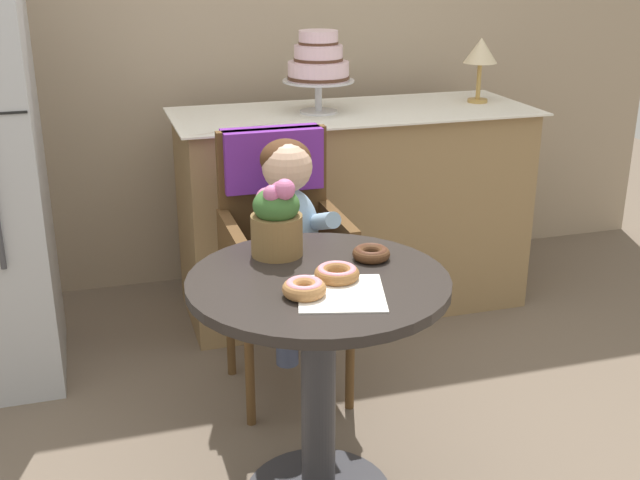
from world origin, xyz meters
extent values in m
cylinder|color=#282321|center=(0.00, 0.00, 0.70)|extent=(0.72, 0.72, 0.03)
cylinder|color=#333338|center=(0.00, 0.00, 0.34)|extent=(0.10, 0.10, 0.69)
cube|color=brown|center=(0.07, 0.62, 0.47)|extent=(0.42, 0.42, 0.04)
cube|color=brown|center=(0.07, 0.81, 0.72)|extent=(0.40, 0.04, 0.46)
cube|color=brown|center=(-0.12, 0.62, 0.58)|extent=(0.04, 0.38, 0.18)
cube|color=brown|center=(0.26, 0.62, 0.58)|extent=(0.04, 0.38, 0.18)
cube|color=#6B2893|center=(0.07, 0.81, 0.84)|extent=(0.36, 0.11, 0.22)
cylinder|color=brown|center=(-0.11, 0.44, 0.23)|extent=(0.03, 0.03, 0.45)
cylinder|color=brown|center=(0.25, 0.44, 0.23)|extent=(0.03, 0.03, 0.45)
cylinder|color=brown|center=(-0.11, 0.80, 0.23)|extent=(0.03, 0.03, 0.45)
cylinder|color=brown|center=(0.25, 0.80, 0.23)|extent=(0.03, 0.03, 0.45)
ellipsoid|color=#8CADCC|center=(0.07, 0.60, 0.64)|extent=(0.22, 0.16, 0.30)
sphere|color=#E0B293|center=(0.07, 0.59, 0.87)|extent=(0.17, 0.17, 0.17)
ellipsoid|color=#4C2D19|center=(0.07, 0.61, 0.89)|extent=(0.17, 0.17, 0.14)
cylinder|color=#8CADCC|center=(-0.03, 0.52, 0.69)|extent=(0.08, 0.23, 0.13)
sphere|color=#E0B293|center=(-0.02, 0.44, 0.62)|extent=(0.06, 0.06, 0.06)
cylinder|color=#8CADCC|center=(0.16, 0.52, 0.69)|extent=(0.08, 0.23, 0.13)
sphere|color=#E0B293|center=(0.15, 0.44, 0.62)|extent=(0.06, 0.06, 0.06)
cylinder|color=#3F4760|center=(0.01, 0.52, 0.53)|extent=(0.09, 0.22, 0.09)
cylinder|color=#3F4760|center=(0.01, 0.41, 0.36)|extent=(0.08, 0.08, 0.26)
cylinder|color=#3F4760|center=(0.12, 0.52, 0.53)|extent=(0.09, 0.22, 0.09)
cylinder|color=#3F4760|center=(0.12, 0.41, 0.36)|extent=(0.08, 0.08, 0.26)
cube|color=white|center=(0.03, -0.12, 0.72)|extent=(0.27, 0.29, 0.00)
torus|color=#AD7542|center=(-0.07, -0.11, 0.74)|extent=(0.11, 0.11, 0.04)
torus|color=pink|center=(-0.07, -0.11, 0.75)|extent=(0.10, 0.10, 0.02)
torus|color=#4C2D19|center=(0.18, 0.08, 0.74)|extent=(0.11, 0.11, 0.03)
torus|color=#512D1E|center=(0.18, 0.08, 0.75)|extent=(0.09, 0.09, 0.02)
torus|color=#936033|center=(0.04, -0.03, 0.74)|extent=(0.12, 0.12, 0.04)
torus|color=pink|center=(0.04, -0.03, 0.75)|extent=(0.11, 0.11, 0.02)
cylinder|color=brown|center=(-0.07, 0.20, 0.78)|extent=(0.15, 0.15, 0.12)
ellipsoid|color=#38662D|center=(-0.07, 0.20, 0.87)|extent=(0.14, 0.14, 0.10)
sphere|color=#CC6699|center=(-0.04, 0.20, 0.92)|extent=(0.06, 0.06, 0.06)
sphere|color=#CC6699|center=(-0.04, 0.24, 0.90)|extent=(0.06, 0.06, 0.06)
sphere|color=#CC6699|center=(-0.08, 0.24, 0.88)|extent=(0.07, 0.07, 0.07)
sphere|color=#CC6699|center=(-0.09, 0.20, 0.86)|extent=(0.05, 0.05, 0.05)
sphere|color=#CC6699|center=(-0.08, 0.17, 0.91)|extent=(0.05, 0.05, 0.05)
sphere|color=#CC6699|center=(-0.05, 0.16, 0.93)|extent=(0.06, 0.06, 0.06)
cube|color=#93754C|center=(0.55, 1.30, 0.45)|extent=(1.50, 0.56, 0.90)
cube|color=white|center=(0.55, 1.30, 0.90)|extent=(1.56, 0.62, 0.01)
cylinder|color=silver|center=(0.39, 1.30, 0.91)|extent=(0.16, 0.16, 0.01)
cylinder|color=silver|center=(0.39, 1.30, 0.97)|extent=(0.03, 0.03, 0.12)
cylinder|color=silver|center=(0.39, 1.30, 1.03)|extent=(0.30, 0.30, 0.01)
cylinder|color=silver|center=(0.39, 1.30, 1.08)|extent=(0.25, 0.25, 0.08)
cylinder|color=#4C2D1E|center=(0.39, 1.30, 1.05)|extent=(0.26, 0.26, 0.01)
cylinder|color=silver|center=(0.39, 1.30, 1.15)|extent=(0.20, 0.20, 0.07)
cylinder|color=#4C2D1E|center=(0.39, 1.30, 1.12)|extent=(0.21, 0.21, 0.01)
cylinder|color=silver|center=(0.39, 1.30, 1.21)|extent=(0.16, 0.16, 0.06)
cylinder|color=#4C2D1E|center=(0.39, 1.30, 1.19)|extent=(0.17, 0.17, 0.01)
cylinder|color=#B28C47|center=(1.15, 1.32, 0.91)|extent=(0.09, 0.09, 0.01)
cylinder|color=#B28C47|center=(1.15, 1.32, 0.99)|extent=(0.02, 0.02, 0.16)
cone|color=beige|center=(1.15, 1.32, 1.13)|extent=(0.15, 0.15, 0.11)
camera|label=1|loc=(-0.56, -1.89, 1.56)|focal=44.49mm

